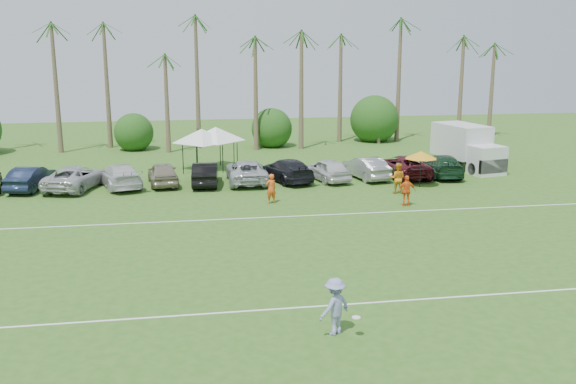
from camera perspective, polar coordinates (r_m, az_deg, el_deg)
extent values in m
plane|color=#325C1B|center=(20.63, -3.16, -12.73)|extent=(120.00, 120.00, 0.00)
cube|color=white|center=(22.44, -3.74, -10.52)|extent=(80.00, 0.10, 0.01)
cube|color=white|center=(33.75, -5.84, -2.43)|extent=(80.00, 0.10, 0.01)
cone|color=brown|center=(57.50, -19.76, 8.32)|extent=(0.44, 0.44, 10.00)
cone|color=brown|center=(56.91, -15.79, 9.05)|extent=(0.44, 0.44, 11.00)
cone|color=brown|center=(56.74, -11.65, 7.74)|extent=(0.44, 0.44, 8.00)
cone|color=brown|center=(56.69, -7.59, 8.40)|extent=(0.44, 0.44, 9.00)
cone|color=brown|center=(56.94, -3.53, 9.01)|extent=(0.44, 0.44, 10.00)
cone|color=brown|center=(57.46, 0.49, 9.57)|extent=(0.44, 0.44, 11.00)
cone|color=brown|center=(58.65, 5.35, 8.11)|extent=(0.44, 0.44, 8.00)
cone|color=brown|center=(60.08, 10.03, 8.57)|extent=(0.44, 0.44, 9.00)
cone|color=brown|center=(61.89, 14.47, 8.95)|extent=(0.44, 0.44, 10.00)
cone|color=brown|center=(63.58, 17.84, 9.29)|extent=(0.44, 0.44, 11.00)
cylinder|color=brown|center=(58.21, -13.44, 4.51)|extent=(0.30, 0.30, 1.40)
sphere|color=#184513|center=(58.07, -13.50, 5.58)|extent=(4.00, 4.00, 4.00)
cylinder|color=brown|center=(58.62, -1.62, 4.91)|extent=(0.30, 0.30, 1.40)
sphere|color=#184513|center=(58.47, -1.63, 5.98)|extent=(4.00, 4.00, 4.00)
cylinder|color=brown|center=(60.79, 7.79, 5.09)|extent=(0.30, 0.30, 1.40)
sphere|color=#184513|center=(60.65, 7.82, 6.12)|extent=(4.00, 4.00, 4.00)
imported|color=#F1581A|center=(36.81, -1.52, 0.31)|extent=(0.72, 0.57, 1.73)
imported|color=orange|center=(39.81, 9.71, 1.22)|extent=(1.13, 1.03, 1.89)
imported|color=orange|center=(36.76, 10.51, 0.10)|extent=(1.06, 0.52, 1.76)
cube|color=silver|center=(49.31, 15.14, 4.43)|extent=(3.25, 4.83, 2.42)
cube|color=silver|center=(47.03, 17.27, 2.70)|extent=(2.52, 2.14, 2.03)
cube|color=black|center=(46.52, 17.79, 2.20)|extent=(2.24, 0.72, 0.97)
cube|color=#E5590C|center=(50.09, 16.24, 3.99)|extent=(0.32, 1.52, 0.87)
cylinder|color=black|center=(46.70, 16.14, 1.98)|extent=(0.46, 0.91, 0.87)
cylinder|color=black|center=(47.87, 17.99, 2.12)|extent=(0.46, 0.91, 0.87)
cylinder|color=black|center=(49.93, 13.36, 2.84)|extent=(0.46, 0.91, 0.87)
cylinder|color=black|center=(51.04, 15.16, 2.95)|extent=(0.46, 0.91, 0.87)
cylinder|color=black|center=(45.76, -9.32, 2.83)|extent=(0.06, 0.06, 2.00)
cylinder|color=black|center=(45.85, -5.82, 2.95)|extent=(0.06, 0.06, 2.00)
cylinder|color=black|center=(48.51, -9.34, 3.40)|extent=(0.06, 0.06, 2.00)
cylinder|color=black|center=(48.60, -6.04, 3.52)|extent=(0.06, 0.06, 2.00)
pyramid|color=white|center=(46.86, -7.70, 5.59)|extent=(4.31, 4.31, 1.00)
cylinder|color=black|center=(46.23, -8.05, 3.00)|extent=(0.06, 0.06, 2.03)
cylinder|color=black|center=(46.38, -4.54, 3.12)|extent=(0.06, 0.06, 2.03)
cylinder|color=black|center=(49.03, -8.15, 3.56)|extent=(0.06, 0.06, 2.03)
cylinder|color=black|center=(49.18, -4.83, 3.68)|extent=(0.06, 0.06, 2.03)
pyramid|color=white|center=(47.39, -6.45, 5.77)|extent=(4.38, 4.38, 1.01)
cylinder|color=black|center=(41.90, 11.68, 1.85)|extent=(0.05, 0.05, 2.08)
cone|color=orange|center=(41.72, 11.75, 3.25)|extent=(2.08, 2.08, 0.47)
imported|color=#878CC0|center=(20.48, 4.19, -10.10)|extent=(1.38, 1.22, 1.85)
cylinder|color=white|center=(20.40, 6.08, -11.03)|extent=(0.27, 0.27, 0.03)
imported|color=#131E34|center=(43.37, -21.87, 1.16)|extent=(2.50, 4.78, 1.50)
imported|color=#B4B5B5|center=(42.59, -18.38, 1.23)|extent=(3.88, 5.87, 1.50)
imported|color=silver|center=(42.37, -14.73, 1.41)|extent=(3.53, 5.55, 1.50)
imported|color=gray|center=(42.42, -11.06, 1.62)|extent=(2.24, 4.56, 1.50)
imported|color=black|center=(41.98, -7.36, 1.63)|extent=(1.91, 4.65, 1.50)
imported|color=#B2B6BA|center=(42.42, -3.71, 1.83)|extent=(2.55, 5.42, 1.50)
imported|color=black|center=(42.82, -0.10, 1.97)|extent=(3.44, 5.54, 1.50)
imported|color=silver|center=(43.05, 3.54, 2.00)|extent=(2.75, 4.69, 1.50)
imported|color=gray|center=(43.95, 6.92, 2.16)|extent=(2.46, 4.77, 1.50)
imported|color=#53131C|center=(44.88, 10.22, 2.27)|extent=(2.68, 5.47, 1.50)
imported|color=#16381F|center=(45.71, 13.49, 2.31)|extent=(2.70, 5.37, 1.50)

